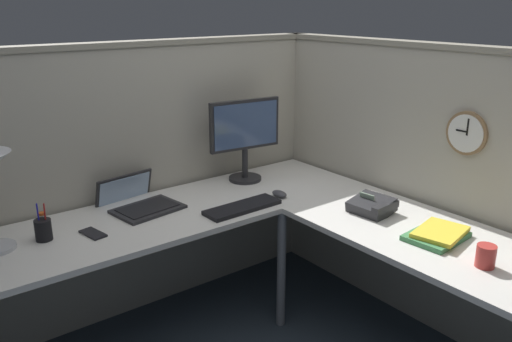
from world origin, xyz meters
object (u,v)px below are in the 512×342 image
object	(u,v)px
monitor	(245,134)
pen_cup	(43,229)
office_phone	(373,206)
coffee_mug	(486,256)
computer_mouse	(279,194)
laptop	(137,202)
cell_phone	(93,234)
book_stack	(438,235)
wall_clock	(467,133)
keyboard	(243,207)

from	to	relation	value
monitor	pen_cup	distance (m)	1.28
office_phone	coffee_mug	world-z (taller)	office_phone
monitor	computer_mouse	size ratio (longest dim) A/B	4.81
monitor	laptop	xyz separation A→B (m)	(-0.72, 0.01, -0.27)
computer_mouse	pen_cup	bearing A→B (deg)	169.54
cell_phone	book_stack	distance (m)	1.62
monitor	wall_clock	bearing A→B (deg)	-63.52
laptop	coffee_mug	distance (m)	1.73
book_stack	wall_clock	bearing A→B (deg)	18.88
office_phone	wall_clock	world-z (taller)	wall_clock
computer_mouse	wall_clock	xyz separation A→B (m)	(0.57, -0.76, 0.41)
wall_clock	pen_cup	bearing A→B (deg)	151.38
monitor	office_phone	xyz separation A→B (m)	(0.21, -0.83, -0.26)
office_phone	wall_clock	size ratio (longest dim) A/B	1.00
monitor	office_phone	distance (m)	0.90
keyboard	wall_clock	size ratio (longest dim) A/B	1.95
cell_phone	coffee_mug	distance (m)	1.75
wall_clock	keyboard	bearing A→B (deg)	139.31
monitor	coffee_mug	world-z (taller)	monitor
monitor	coffee_mug	size ratio (longest dim) A/B	5.21
monitor	keyboard	world-z (taller)	monitor
laptop	book_stack	distance (m)	1.54
coffee_mug	computer_mouse	bearing A→B (deg)	97.16
pen_cup	book_stack	bearing A→B (deg)	-37.15
monitor	computer_mouse	bearing A→B (deg)	-93.32
pen_cup	book_stack	distance (m)	1.82
coffee_mug	wall_clock	distance (m)	0.70
keyboard	coffee_mug	world-z (taller)	coffee_mug
monitor	book_stack	size ratio (longest dim) A/B	1.61
pen_cup	keyboard	bearing A→B (deg)	-14.84
pen_cup	monitor	bearing A→B (deg)	5.77
cell_phone	office_phone	xyz separation A→B (m)	(1.26, -0.63, 0.03)
laptop	monitor	bearing A→B (deg)	-0.44
laptop	book_stack	xyz separation A→B (m)	(0.92, -1.23, -0.00)
laptop	wall_clock	world-z (taller)	wall_clock
monitor	office_phone	bearing A→B (deg)	-75.96
keyboard	computer_mouse	world-z (taller)	computer_mouse
keyboard	computer_mouse	xyz separation A→B (m)	(0.28, 0.03, 0.01)
laptop	office_phone	world-z (taller)	laptop
cell_phone	book_stack	bearing A→B (deg)	-49.95
pen_cup	wall_clock	bearing A→B (deg)	-28.62
wall_clock	office_phone	bearing A→B (deg)	141.34
laptop	pen_cup	distance (m)	0.55
laptop	coffee_mug	size ratio (longest dim) A/B	4.44
monitor	cell_phone	world-z (taller)	monitor
laptop	pen_cup	xyz separation A→B (m)	(-0.53, -0.13, 0.03)
monitor	cell_phone	distance (m)	1.11
coffee_mug	pen_cup	bearing A→B (deg)	134.83
computer_mouse	coffee_mug	distance (m)	1.16
monitor	wall_clock	distance (m)	1.25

